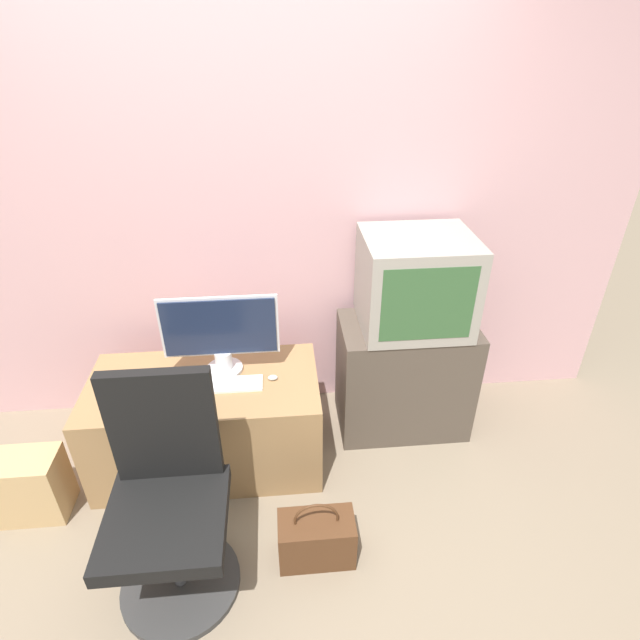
% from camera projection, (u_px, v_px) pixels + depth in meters
% --- Properties ---
extents(ground_plane, '(12.00, 12.00, 0.00)m').
position_uv_depth(ground_plane, '(258.00, 586.00, 2.21)').
color(ground_plane, '#7F705B').
extents(wall_back, '(4.40, 0.05, 2.60)m').
position_uv_depth(wall_back, '(246.00, 205.00, 2.66)').
color(wall_back, '#CC9EA3').
rests_on(wall_back, ground_plane).
extents(desk, '(1.19, 0.61, 0.55)m').
position_uv_depth(desk, '(208.00, 421.00, 2.72)').
color(desk, '#937047').
rests_on(desk, ground_plane).
extents(side_stand, '(0.75, 0.44, 0.70)m').
position_uv_depth(side_stand, '(404.00, 376.00, 2.94)').
color(side_stand, '#4C4238').
rests_on(side_stand, ground_plane).
extents(main_monitor, '(0.60, 0.19, 0.44)m').
position_uv_depth(main_monitor, '(220.00, 334.00, 2.54)').
color(main_monitor, silver).
rests_on(main_monitor, desk).
extents(keyboard, '(0.34, 0.12, 0.01)m').
position_uv_depth(keyboard, '(229.00, 384.00, 2.54)').
color(keyboard, white).
rests_on(keyboard, desk).
extents(mouse, '(0.05, 0.03, 0.03)m').
position_uv_depth(mouse, '(273.00, 378.00, 2.58)').
color(mouse, silver).
rests_on(mouse, desk).
extents(crt_tv, '(0.57, 0.50, 0.51)m').
position_uv_depth(crt_tv, '(415.00, 283.00, 2.64)').
color(crt_tv, gray).
rests_on(crt_tv, side_stand).
extents(office_chair, '(0.52, 0.52, 1.02)m').
position_uv_depth(office_chair, '(169.00, 506.00, 2.04)').
color(office_chair, '#333333').
rests_on(office_chair, ground_plane).
extents(cardboard_box_lower, '(0.32, 0.22, 0.36)m').
position_uv_depth(cardboard_box_lower, '(31.00, 486.00, 2.46)').
color(cardboard_box_lower, tan).
rests_on(cardboard_box_lower, ground_plane).
extents(handbag, '(0.35, 0.18, 0.36)m').
position_uv_depth(handbag, '(317.00, 538.00, 2.27)').
color(handbag, '#4C2D19').
rests_on(handbag, ground_plane).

